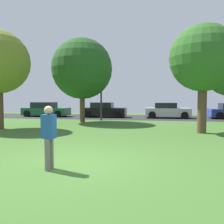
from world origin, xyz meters
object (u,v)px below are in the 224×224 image
(maple_tree_far, at_px, (82,69))
(parked_car_green, at_px, (46,110))
(oak_tree_center, at_px, (203,59))
(parked_car_silver, at_px, (167,111))
(person_catcher, at_px, (49,135))
(street_lamp_post, at_px, (101,93))
(parked_car_black, at_px, (104,110))

(maple_tree_far, distance_m, parked_car_green, 8.02)
(oak_tree_center, relative_size, parked_car_silver, 1.39)
(parked_car_green, bearing_deg, maple_tree_far, -42.81)
(person_catcher, relative_size, parked_car_silver, 0.40)
(maple_tree_far, bearing_deg, street_lamp_post, 54.35)
(oak_tree_center, xyz_separation_m, parked_car_green, (-13.04, 9.14, -3.17))
(maple_tree_far, distance_m, oak_tree_center, 8.77)
(parked_car_green, distance_m, parked_car_black, 5.95)
(maple_tree_far, xyz_separation_m, person_catcher, (2.62, -11.32, -3.12))
(parked_car_black, relative_size, parked_car_silver, 1.04)
(person_catcher, bearing_deg, parked_car_silver, -97.03)
(parked_car_green, xyz_separation_m, parked_car_silver, (11.90, 0.18, -0.00))
(oak_tree_center, bearing_deg, person_catcher, -125.46)
(person_catcher, height_order, parked_car_black, person_catcher)
(person_catcher, xyz_separation_m, parked_car_silver, (3.94, 16.46, -0.23))
(parked_car_black, bearing_deg, oak_tree_center, -52.37)
(oak_tree_center, xyz_separation_m, parked_car_silver, (-1.14, 9.33, -3.17))
(parked_car_green, bearing_deg, parked_car_silver, 0.88)
(street_lamp_post, bearing_deg, maple_tree_far, -125.65)
(parked_car_black, xyz_separation_m, street_lamp_post, (0.50, -3.46, 1.60))
(maple_tree_far, relative_size, parked_car_black, 1.51)
(parked_car_green, height_order, street_lamp_post, street_lamp_post)
(maple_tree_far, xyz_separation_m, oak_tree_center, (7.70, -4.19, -0.18))
(oak_tree_center, bearing_deg, maple_tree_far, 151.43)
(parked_car_green, height_order, parked_car_black, parked_car_green)
(parked_car_black, height_order, street_lamp_post, street_lamp_post)
(maple_tree_far, height_order, parked_car_green, maple_tree_far)
(oak_tree_center, xyz_separation_m, parked_car_black, (-7.09, 9.20, -3.17))
(person_catcher, relative_size, parked_car_black, 0.38)
(person_catcher, height_order, parked_car_silver, person_catcher)
(person_catcher, bearing_deg, parked_car_black, -76.55)
(maple_tree_far, relative_size, parked_car_green, 1.37)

